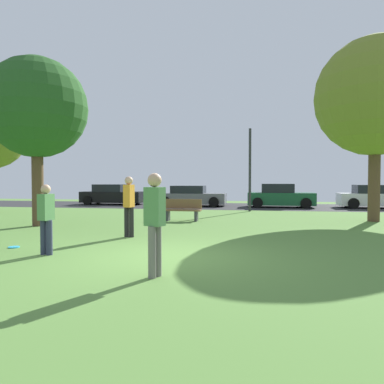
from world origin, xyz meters
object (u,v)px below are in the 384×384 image
at_px(person_walking, 46,216).
at_px(parked_car_black, 113,195).
at_px(person_bystander, 129,203).
at_px(frisbee_disc, 14,247).
at_px(oak_tree_center, 375,97).
at_px(parked_car_green, 280,197).
at_px(parked_car_grey, 191,196).
at_px(street_lamp_post, 250,170).
at_px(person_catcher, 155,219).
at_px(parked_car_white, 376,197).
at_px(oak_tree_left, 37,108).
at_px(park_bench, 182,210).

bearing_deg(person_walking, parked_car_black, 26.96).
distance_m(person_bystander, frisbee_disc, 3.26).
distance_m(oak_tree_center, parked_car_green, 9.26).
bearing_deg(parked_car_grey, oak_tree_center, -40.30).
bearing_deg(street_lamp_post, person_catcher, -95.54).
bearing_deg(parked_car_white, person_bystander, -128.92).
height_order(person_walking, parked_car_white, person_walking).
relative_size(person_catcher, person_bystander, 1.01).
bearing_deg(parked_car_white, parked_car_black, 178.61).
bearing_deg(parked_car_black, parked_car_grey, -4.83).
distance_m(oak_tree_left, parked_car_grey, 12.59).
bearing_deg(street_lamp_post, parked_car_black, 156.61).
bearing_deg(parked_car_grey, person_walking, -91.31).
xyz_separation_m(frisbee_disc, park_bench, (2.93, 6.69, 0.45)).
height_order(person_catcher, park_bench, person_catcher).
relative_size(oak_tree_left, person_catcher, 3.42).
relative_size(person_walking, park_bench, 1.00).
xyz_separation_m(person_catcher, parked_car_grey, (-2.58, 17.57, -0.40)).
xyz_separation_m(person_catcher, park_bench, (-1.33, 8.72, -0.55)).
bearing_deg(parked_car_green, person_catcher, -100.32).
height_order(parked_car_green, parked_car_white, parked_car_green).
relative_size(parked_car_white, street_lamp_post, 0.98).
bearing_deg(person_catcher, person_walking, -5.36).
xyz_separation_m(person_walking, frisbee_disc, (-1.31, 0.65, -0.86)).
relative_size(oak_tree_center, street_lamp_post, 1.67).
xyz_separation_m(oak_tree_left, park_bench, (4.92, 2.61, -3.87)).
bearing_deg(parked_car_green, street_lamp_post, -117.68).
relative_size(person_bystander, person_walking, 1.13).
relative_size(person_walking, street_lamp_post, 0.35).
height_order(parked_car_green, park_bench, parked_car_green).
height_order(oak_tree_center, parked_car_green, oak_tree_center).
xyz_separation_m(person_catcher, parked_car_green, (3.15, 17.33, -0.34)).
relative_size(person_catcher, person_walking, 1.14).
bearing_deg(person_walking, parked_car_white, -26.87).
bearing_deg(frisbee_disc, parked_car_black, 104.16).
height_order(oak_tree_left, person_catcher, oak_tree_left).
bearing_deg(person_bystander, street_lamp_post, -11.92).
bearing_deg(oak_tree_left, park_bench, 27.89).
relative_size(frisbee_disc, park_bench, 0.17).
height_order(person_walking, parked_car_black, person_walking).
relative_size(person_bystander, parked_car_green, 0.44).
bearing_deg(parked_car_green, oak_tree_center, -65.94).
xyz_separation_m(oak_tree_left, parked_car_green, (9.41, 11.21, -3.66)).
relative_size(person_bystander, parked_car_black, 0.42).
height_order(oak_tree_center, frisbee_disc, oak_tree_center).
bearing_deg(parked_car_grey, oak_tree_left, -107.79).
height_order(person_walking, park_bench, person_walking).
xyz_separation_m(parked_car_grey, parked_car_green, (5.73, -0.24, 0.05)).
xyz_separation_m(oak_tree_center, person_walking, (-9.42, -8.51, -4.22)).
bearing_deg(parked_car_black, person_walking, -72.20).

